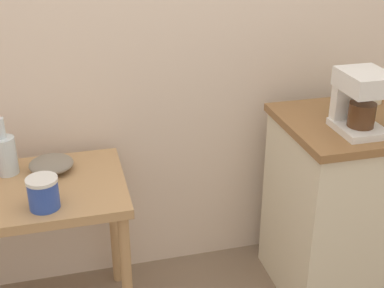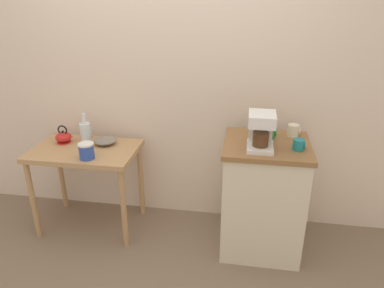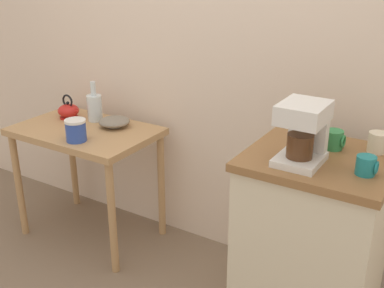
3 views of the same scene
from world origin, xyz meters
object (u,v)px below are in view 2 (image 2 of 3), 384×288
canister_enamel (86,151)px  bowl_stoneware (105,140)px  mug_dark_teal (299,145)px  coffee_maker (261,129)px  teakettle (64,137)px  mug_tall_green (270,132)px  glass_carafe_vase (85,132)px  mug_small_cream (293,130)px

canister_enamel → bowl_stoneware: bearing=84.2°
canister_enamel → mug_dark_teal: size_ratio=1.48×
coffee_maker → canister_enamel: bearing=-178.9°
teakettle → mug_tall_green: bearing=-1.2°
coffee_maker → mug_tall_green: (0.07, 0.20, -0.10)m
glass_carafe_vase → mug_small_cream: bearing=-0.9°
coffee_maker → mug_tall_green: size_ratio=2.89×
canister_enamel → mug_small_cream: bearing=10.8°
glass_carafe_vase → coffee_maker: (1.44, -0.29, 0.22)m
coffee_maker → mug_dark_teal: coffee_maker is taller
coffee_maker → mug_tall_green: coffee_maker is taller
canister_enamel → mug_tall_green: size_ratio=1.39×
canister_enamel → mug_tall_green: (1.36, 0.23, 0.15)m
teakettle → mug_dark_teal: bearing=-7.1°
canister_enamel → coffee_maker: bearing=1.1°
teakettle → coffee_maker: bearing=-8.5°
teakettle → canister_enamel: size_ratio=1.30×
coffee_maker → mug_small_cream: bearing=47.1°
bowl_stoneware → teakettle: 0.36m
coffee_maker → mug_small_cream: coffee_maker is taller
teakettle → glass_carafe_vase: 0.19m
coffee_maker → teakettle: bearing=171.5°
teakettle → coffee_maker: 1.65m
teakettle → mug_small_cream: 1.87m
coffee_maker → glass_carafe_vase: bearing=168.4°
bowl_stoneware → canister_enamel: (-0.03, -0.29, 0.03)m
teakettle → mug_dark_teal: mug_dark_teal is taller
coffee_maker → mug_dark_teal: bearing=1.5°
canister_enamel → mug_small_cream: mug_small_cream is taller
bowl_stoneware → mug_dark_teal: (1.52, -0.26, 0.17)m
mug_small_cream → mug_dark_teal: mug_small_cream is taller
glass_carafe_vase → coffee_maker: bearing=-11.6°
bowl_stoneware → coffee_maker: bearing=-11.9°
glass_carafe_vase → mug_tall_green: bearing=-3.4°
coffee_maker → bowl_stoneware: bearing=168.1°
teakettle → mug_small_cream: bearing=0.8°
bowl_stoneware → coffee_maker: size_ratio=0.72×
glass_carafe_vase → mug_small_cream: 1.69m
glass_carafe_vase → mug_tall_green: mug_tall_green is taller
teakettle → mug_tall_green: 1.69m
mug_dark_teal → teakettle: bearing=172.9°
glass_carafe_vase → teakettle: bearing=-163.2°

